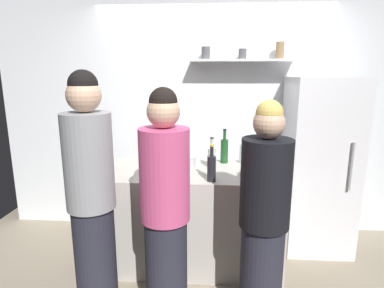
{
  "coord_description": "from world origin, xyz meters",
  "views": [
    {
      "loc": [
        -0.0,
        -2.29,
        1.78
      ],
      "look_at": [
        -0.18,
        0.47,
        1.16
      ],
      "focal_mm": 29.36,
      "sensor_mm": 36.0,
      "label": 1
    }
  ],
  "objects": [
    {
      "name": "person_grey_hoodie",
      "position": [
        -0.85,
        -0.25,
        0.91
      ],
      "size": [
        0.34,
        0.34,
        1.81
      ],
      "rotation": [
        0.0,
        0.0,
        0.64
      ],
      "color": "#262633",
      "rests_on": "ground"
    },
    {
      "name": "person_pink_top",
      "position": [
        -0.31,
        -0.29,
        0.84
      ],
      "size": [
        0.34,
        0.34,
        1.7
      ],
      "rotation": [
        0.0,
        0.0,
        3.54
      ],
      "color": "#262633",
      "rests_on": "ground"
    },
    {
      "name": "person_blonde",
      "position": [
        0.36,
        -0.27,
        0.8
      ],
      "size": [
        0.34,
        0.34,
        1.62
      ],
      "rotation": [
        0.0,
        0.0,
        0.81
      ],
      "color": "#262633",
      "rests_on": "ground"
    },
    {
      "name": "wine_bottle_dark_glass",
      "position": [
        -0.0,
        0.19,
        1.03
      ],
      "size": [
        0.07,
        0.07,
        0.31
      ],
      "color": "black",
      "rests_on": "counter"
    },
    {
      "name": "water_bottle_plastic",
      "position": [
        0.31,
        0.76,
        1.02
      ],
      "size": [
        0.08,
        0.08,
        0.24
      ],
      "color": "silver",
      "rests_on": "counter"
    },
    {
      "name": "back_wall_assembly",
      "position": [
        0.0,
        1.25,
        1.3
      ],
      "size": [
        4.8,
        0.32,
        2.6
      ],
      "color": "white",
      "rests_on": "ground"
    },
    {
      "name": "wine_bottle_green_glass",
      "position": [
        0.12,
        0.76,
        1.04
      ],
      "size": [
        0.07,
        0.07,
        0.34
      ],
      "color": "#19471E",
      "rests_on": "counter"
    },
    {
      "name": "wine_bottle_amber_glass",
      "position": [
        -0.62,
        0.77,
        1.03
      ],
      "size": [
        0.08,
        0.08,
        0.31
      ],
      "color": "#472814",
      "rests_on": "counter"
    },
    {
      "name": "wine_bottle_pale_glass",
      "position": [
        0.0,
        0.58,
        1.02
      ],
      "size": [
        0.07,
        0.07,
        0.29
      ],
      "color": "#B2BFB2",
      "rests_on": "counter"
    },
    {
      "name": "refrigerator",
      "position": [
        1.08,
        0.85,
        0.88
      ],
      "size": [
        0.65,
        0.66,
        1.76
      ],
      "color": "white",
      "rests_on": "ground"
    },
    {
      "name": "counter",
      "position": [
        -0.18,
        0.47,
        0.46
      ],
      "size": [
        1.62,
        0.75,
        0.91
      ],
      "primitive_type": "cube",
      "color": "#B7B2A8",
      "rests_on": "ground"
    },
    {
      "name": "baking_pan",
      "position": [
        0.42,
        0.27,
        0.94
      ],
      "size": [
        0.34,
        0.24,
        0.05
      ],
      "primitive_type": "cube",
      "color": "gray",
      "rests_on": "counter"
    },
    {
      "name": "utensil_holder",
      "position": [
        -0.21,
        0.57,
        0.97
      ],
      "size": [
        0.11,
        0.11,
        0.22
      ],
      "color": "#B2B2B7",
      "rests_on": "counter"
    }
  ]
}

